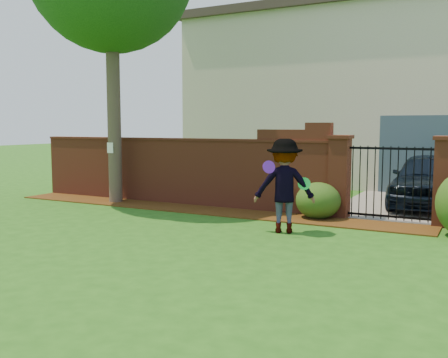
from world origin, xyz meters
The scene contains 14 objects.
ground centered at (0.00, 0.00, -0.01)m, with size 80.00×80.00×0.01m, color #225715.
mulch_bed centered at (-0.95, 3.34, 0.01)m, with size 11.10×1.08×0.03m, color #3A210A.
brick_wall centered at (-2.01, 4.00, 0.93)m, with size 8.70×0.31×2.16m.
pillar_left centered at (2.40, 4.00, 0.96)m, with size 0.50×0.50×1.88m.
pillar_right centered at (4.60, 4.00, 0.96)m, with size 0.50×0.50×1.88m.
iron_gate centered at (3.50, 4.00, 0.85)m, with size 1.78×0.03×1.60m.
driveway centered at (3.50, 8.00, 0.01)m, with size 3.20×8.00×0.01m, color slate.
house centered at (1.00, 12.00, 3.16)m, with size 12.40×6.40×6.30m.
car centered at (4.02, 6.46, 0.70)m, with size 1.65×4.11×1.40m, color black.
paper_notice centered at (-3.60, 3.21, 1.50)m, with size 0.20×0.01×0.28m, color white.
shrub_left centered at (2.03, 3.62, 0.41)m, with size 1.01×1.01×0.83m, color #1D4815.
man centered at (1.88, 1.87, 0.92)m, with size 1.19×0.68×1.84m, color gray.
frisbee_purple centered at (1.74, 1.43, 1.32)m, with size 0.24×0.24×0.02m, color purple.
frisbee_green centered at (2.26, 1.95, 0.98)m, with size 0.24×0.24×0.02m, color #1BCE49.
Camera 1 is at (5.42, -7.31, 2.10)m, focal length 40.57 mm.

